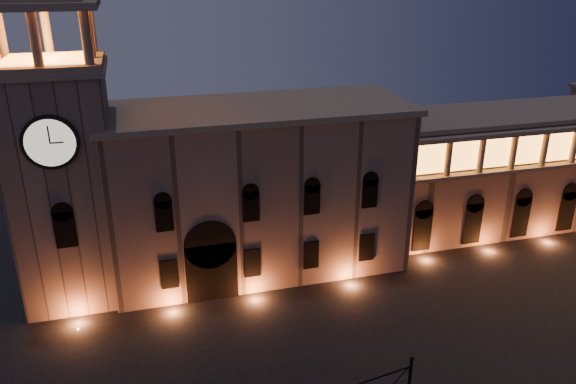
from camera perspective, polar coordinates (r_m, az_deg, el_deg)
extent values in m
cube|color=#7F6353|center=(58.83, -3.09, 0.12)|extent=(30.00, 12.00, 17.00)
cube|color=gray|center=(56.12, -3.27, 8.48)|extent=(30.80, 12.80, 0.60)
cube|color=black|center=(55.54, -7.84, -7.80)|extent=(5.00, 1.40, 6.00)
cylinder|color=black|center=(54.11, -8.00, -5.05)|extent=(5.00, 1.40, 5.00)
cube|color=orange|center=(55.46, -7.80, -8.08)|extent=(4.20, 0.20, 5.00)
cube|color=#7F6353|center=(56.27, -21.61, 0.21)|extent=(9.00, 9.00, 22.00)
cube|color=gray|center=(53.41, -23.32, 11.47)|extent=(9.80, 9.80, 0.50)
cylinder|color=black|center=(50.00, -23.00, 4.66)|extent=(4.60, 0.35, 4.60)
cylinder|color=beige|center=(49.86, -23.02, 4.61)|extent=(4.00, 0.12, 4.00)
cube|color=gray|center=(53.34, -23.41, 12.00)|extent=(9.40, 9.40, 0.50)
cube|color=orange|center=(53.29, -23.46, 12.31)|extent=(6.80, 6.80, 0.15)
cylinder|color=gray|center=(49.30, -24.32, 13.95)|extent=(0.76, 0.76, 4.20)
cylinder|color=gray|center=(48.91, -19.81, 14.52)|extent=(0.76, 0.76, 4.20)
cylinder|color=gray|center=(57.38, -27.20, 14.39)|extent=(0.76, 0.76, 4.20)
cylinder|color=gray|center=(56.79, -23.34, 14.94)|extent=(0.76, 0.76, 4.20)
cylinder|color=gray|center=(56.45, -19.41, 15.44)|extent=(0.76, 0.76, 4.20)
cylinder|color=gray|center=(52.68, -19.59, 15.01)|extent=(0.76, 0.76, 4.20)
cube|color=gray|center=(52.85, -24.21, 17.04)|extent=(9.80, 9.80, 0.60)
cube|color=#7A5E4E|center=(75.41, 22.67, 2.21)|extent=(40.00, 10.00, 14.00)
cube|color=gray|center=(73.47, 23.50, 7.52)|extent=(40.60, 10.60, 0.50)
cube|color=gray|center=(70.75, 25.58, 2.46)|extent=(40.00, 1.20, 0.40)
cube|color=gray|center=(69.58, 26.16, 5.79)|extent=(40.00, 1.40, 0.50)
cube|color=orange|center=(70.51, 25.59, 4.29)|extent=(38.00, 0.15, 3.60)
cylinder|color=gray|center=(60.01, 12.71, 3.10)|extent=(0.70, 0.70, 4.00)
cylinder|color=gray|center=(61.95, 15.99, 3.38)|extent=(0.70, 0.70, 4.00)
cylinder|color=gray|center=(64.08, 19.07, 3.63)|extent=(0.70, 0.70, 4.00)
cylinder|color=gray|center=(66.38, 21.94, 3.85)|extent=(0.70, 0.70, 4.00)
cylinder|color=gray|center=(68.84, 24.61, 4.05)|extent=(0.70, 0.70, 4.00)
cylinder|color=gray|center=(71.44, 27.10, 4.23)|extent=(0.70, 0.70, 4.00)
sphere|color=black|center=(37.63, 12.46, -16.15)|extent=(0.30, 0.30, 0.30)
cylinder|color=black|center=(36.76, 8.87, -18.19)|extent=(5.26, 0.97, 0.13)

